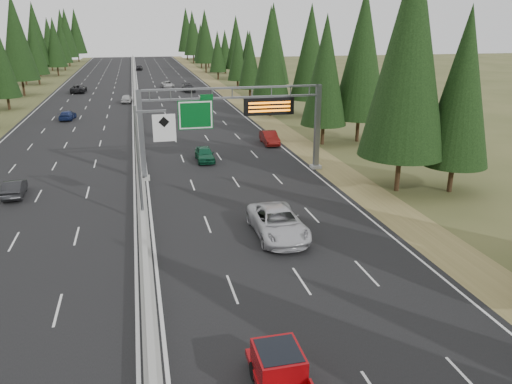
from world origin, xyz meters
TOP-DOWN VIEW (x-y plane):
  - road at (0.00, 80.00)m, footprint 32.00×260.00m
  - shoulder_right at (17.80, 80.00)m, footprint 3.60×260.00m
  - shoulder_left at (-17.80, 80.00)m, footprint 3.60×260.00m
  - median_barrier at (0.00, 80.00)m, footprint 0.70×260.00m
  - sign_gantry at (8.92, 34.88)m, footprint 16.75×0.98m
  - hov_sign_pole at (0.58, 24.97)m, footprint 2.80×0.50m
  - tree_row_right at (22.01, 69.46)m, footprint 11.45×239.91m
  - silver_minivan at (8.39, 20.54)m, footprint 3.00×6.46m
  - red_pickup at (4.56, 6.52)m, footprint 1.79×5.01m
  - car_ahead_green at (6.35, 40.00)m, footprint 1.73×4.22m
  - car_ahead_dkred at (14.50, 45.60)m, footprint 1.71×4.51m
  - car_ahead_dkgrey at (10.46, 93.74)m, footprint 2.55×5.28m
  - car_ahead_white at (6.85, 101.41)m, footprint 2.66×5.04m
  - car_ahead_far at (1.62, 146.34)m, footprint 2.16×4.46m
  - car_onc_near at (-9.74, 32.87)m, footprint 1.61×4.09m
  - car_onc_blue at (-9.58, 67.03)m, footprint 2.23×4.57m
  - car_onc_white at (-1.50, 81.56)m, footprint 2.05×4.28m
  - car_onc_far at (-10.87, 97.63)m, footprint 2.92×5.84m

SIDE VIEW (x-z plane):
  - shoulder_right at x=17.80m, z-range 0.00..0.06m
  - shoulder_left at x=-17.80m, z-range 0.00..0.06m
  - road at x=0.00m, z-range 0.00..0.08m
  - median_barrier at x=0.00m, z-range -0.01..0.84m
  - car_onc_blue at x=-9.58m, z-range 0.08..1.36m
  - car_onc_near at x=-9.74m, z-range 0.08..1.41m
  - car_ahead_white at x=6.85m, z-range 0.08..1.43m
  - car_onc_white at x=-1.50m, z-range 0.08..1.49m
  - car_ahead_green at x=6.35m, z-range 0.08..1.51m
  - car_ahead_far at x=1.62m, z-range 0.08..1.55m
  - car_ahead_dkred at x=14.50m, z-range 0.08..1.55m
  - car_ahead_dkgrey at x=10.46m, z-range 0.08..1.56m
  - car_onc_far at x=-10.87m, z-range 0.08..1.67m
  - silver_minivan at x=8.39m, z-range 0.08..1.87m
  - red_pickup at x=4.56m, z-range 0.17..1.80m
  - hov_sign_pole at x=0.58m, z-range 0.72..8.72m
  - sign_gantry at x=8.92m, z-range 1.37..9.17m
  - tree_row_right at x=22.01m, z-range -0.39..18.54m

